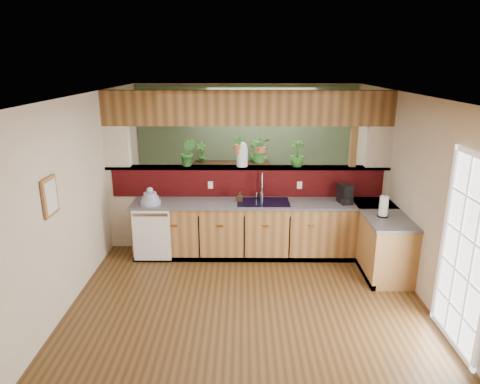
{
  "coord_description": "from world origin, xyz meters",
  "views": [
    {
      "loc": [
        -0.08,
        -5.43,
        3.02
      ],
      "look_at": [
        -0.12,
        0.7,
        1.15
      ],
      "focal_mm": 32.0,
      "sensor_mm": 36.0,
      "label": 1
    }
  ],
  "objects_px": {
    "coffee_maker": "(345,195)",
    "glass_jar": "(242,154)",
    "soap_dispenser": "(239,196)",
    "faucet": "(262,185)",
    "shelving_console": "(232,186)",
    "dish_stack": "(150,199)",
    "paper_towel": "(384,207)"
  },
  "relations": [
    {
      "from": "soap_dispenser",
      "to": "coffee_maker",
      "type": "relative_size",
      "value": 0.6
    },
    {
      "from": "dish_stack",
      "to": "paper_towel",
      "type": "height_order",
      "value": "paper_towel"
    },
    {
      "from": "faucet",
      "to": "shelving_console",
      "type": "relative_size",
      "value": 0.29
    },
    {
      "from": "faucet",
      "to": "paper_towel",
      "type": "relative_size",
      "value": 1.38
    },
    {
      "from": "coffee_maker",
      "to": "glass_jar",
      "type": "distance_m",
      "value": 1.75
    },
    {
      "from": "faucet",
      "to": "glass_jar",
      "type": "distance_m",
      "value": 0.59
    },
    {
      "from": "faucet",
      "to": "shelving_console",
      "type": "height_order",
      "value": "faucet"
    },
    {
      "from": "coffee_maker",
      "to": "dish_stack",
      "type": "bearing_deg",
      "value": 166.21
    },
    {
      "from": "faucet",
      "to": "coffee_maker",
      "type": "xyz_separation_m",
      "value": [
        1.3,
        -0.19,
        -0.1
      ]
    },
    {
      "from": "dish_stack",
      "to": "faucet",
      "type": "bearing_deg",
      "value": 8.99
    },
    {
      "from": "faucet",
      "to": "dish_stack",
      "type": "bearing_deg",
      "value": -171.01
    },
    {
      "from": "dish_stack",
      "to": "glass_jar",
      "type": "distance_m",
      "value": 1.62
    },
    {
      "from": "coffee_maker",
      "to": "glass_jar",
      "type": "relative_size",
      "value": 0.74
    },
    {
      "from": "faucet",
      "to": "shelving_console",
      "type": "distance_m",
      "value": 2.28
    },
    {
      "from": "soap_dispenser",
      "to": "shelving_console",
      "type": "distance_m",
      "value": 2.3
    },
    {
      "from": "soap_dispenser",
      "to": "glass_jar",
      "type": "height_order",
      "value": "glass_jar"
    },
    {
      "from": "faucet",
      "to": "paper_towel",
      "type": "distance_m",
      "value": 1.89
    },
    {
      "from": "paper_towel",
      "to": "coffee_maker",
      "type": "bearing_deg",
      "value": 123.41
    },
    {
      "from": "dish_stack",
      "to": "paper_towel",
      "type": "relative_size",
      "value": 0.97
    },
    {
      "from": "glass_jar",
      "to": "shelving_console",
      "type": "height_order",
      "value": "glass_jar"
    },
    {
      "from": "faucet",
      "to": "glass_jar",
      "type": "xyz_separation_m",
      "value": [
        -0.31,
        0.22,
        0.45
      ]
    },
    {
      "from": "coffee_maker",
      "to": "paper_towel",
      "type": "bearing_deg",
      "value": -71.96
    },
    {
      "from": "dish_stack",
      "to": "shelving_console",
      "type": "height_order",
      "value": "dish_stack"
    },
    {
      "from": "dish_stack",
      "to": "soap_dispenser",
      "type": "height_order",
      "value": "dish_stack"
    },
    {
      "from": "coffee_maker",
      "to": "shelving_console",
      "type": "distance_m",
      "value": 2.99
    },
    {
      "from": "glass_jar",
      "to": "soap_dispenser",
      "type": "bearing_deg",
      "value": -96.65
    },
    {
      "from": "soap_dispenser",
      "to": "coffee_maker",
      "type": "distance_m",
      "value": 1.65
    },
    {
      "from": "paper_towel",
      "to": "dish_stack",
      "type": "bearing_deg",
      "value": 171.2
    },
    {
      "from": "shelving_console",
      "to": "paper_towel",
      "type": "bearing_deg",
      "value": -50.78
    },
    {
      "from": "shelving_console",
      "to": "faucet",
      "type": "bearing_deg",
      "value": -74.04
    },
    {
      "from": "dish_stack",
      "to": "glass_jar",
      "type": "relative_size",
      "value": 0.78
    },
    {
      "from": "faucet",
      "to": "soap_dispenser",
      "type": "relative_size",
      "value": 2.48
    }
  ]
}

